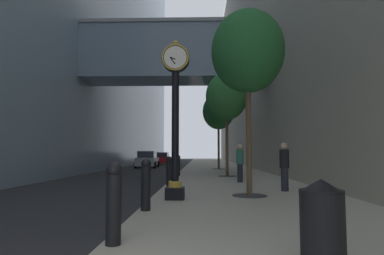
# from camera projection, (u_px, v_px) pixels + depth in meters

# --- Properties ---
(ground_plane) EXTENTS (110.00, 110.00, 0.00)m
(ground_plane) POSITION_uv_depth(u_px,v_px,m) (183.00, 170.00, 28.66)
(ground_plane) COLOR #262628
(ground_plane) RESTS_ON ground
(sidewalk_right) EXTENTS (6.14, 80.00, 0.14)m
(sidewalk_right) POSITION_uv_depth(u_px,v_px,m) (216.00, 167.00, 31.58)
(sidewalk_right) COLOR #ADA593
(sidewalk_right) RESTS_ON ground
(building_block_right) EXTENTS (9.00, 80.00, 28.69)m
(building_block_right) POSITION_uv_depth(u_px,v_px,m) (291.00, 25.00, 32.50)
(building_block_right) COLOR #A89E89
(building_block_right) RESTS_ON ground
(street_clock) EXTENTS (0.84, 0.55, 4.80)m
(street_clock) POSITION_uv_depth(u_px,v_px,m) (175.00, 110.00, 9.71)
(street_clock) COLOR black
(street_clock) RESTS_ON sidewalk_right
(bollard_nearest) EXTENTS (0.24, 0.24, 1.22)m
(bollard_nearest) POSITION_uv_depth(u_px,v_px,m) (114.00, 201.00, 4.84)
(bollard_nearest) COLOR black
(bollard_nearest) RESTS_ON sidewalk_right
(bollard_second) EXTENTS (0.24, 0.24, 1.22)m
(bollard_second) POSITION_uv_depth(u_px,v_px,m) (146.00, 183.00, 7.70)
(bollard_second) COLOR black
(bollard_second) RESTS_ON sidewalk_right
(bollard_fourth) EXTENTS (0.24, 0.24, 1.22)m
(bollard_fourth) POSITION_uv_depth(u_px,v_px,m) (169.00, 170.00, 13.40)
(bollard_fourth) COLOR black
(bollard_fourth) RESTS_ON sidewalk_right
(bollard_fifth) EXTENTS (0.24, 0.24, 1.22)m
(bollard_fifth) POSITION_uv_depth(u_px,v_px,m) (174.00, 167.00, 16.26)
(bollard_fifth) COLOR black
(bollard_fifth) RESTS_ON sidewalk_right
(bollard_sixth) EXTENTS (0.24, 0.24, 1.22)m
(bollard_sixth) POSITION_uv_depth(u_px,v_px,m) (178.00, 165.00, 19.11)
(bollard_sixth) COLOR black
(bollard_sixth) RESTS_ON sidewalk_right
(street_tree_near) EXTENTS (2.38, 2.38, 6.06)m
(street_tree_near) POSITION_uv_depth(u_px,v_px,m) (248.00, 52.00, 10.61)
(street_tree_near) COLOR #333335
(street_tree_near) RESTS_ON sidewalk_right
(street_tree_mid_near) EXTENTS (2.46, 2.46, 6.11)m
(street_tree_mid_near) POSITION_uv_depth(u_px,v_px,m) (227.00, 97.00, 19.10)
(street_tree_mid_near) COLOR #333335
(street_tree_mid_near) RESTS_ON sidewalk_right
(street_tree_mid_far) EXTENTS (2.70, 2.70, 6.45)m
(street_tree_mid_far) POSITION_uv_depth(u_px,v_px,m) (218.00, 112.00, 27.61)
(street_tree_mid_far) COLOR #333335
(street_tree_mid_far) RESTS_ON sidewalk_right
(trash_bin) EXTENTS (0.53, 0.53, 1.05)m
(trash_bin) POSITION_uv_depth(u_px,v_px,m) (322.00, 222.00, 3.86)
(trash_bin) COLOR black
(trash_bin) RESTS_ON sidewalk_right
(pedestrian_walking) EXTENTS (0.34, 0.34, 1.72)m
(pedestrian_walking) POSITION_uv_depth(u_px,v_px,m) (284.00, 165.00, 11.57)
(pedestrian_walking) COLOR #23232D
(pedestrian_walking) RESTS_ON sidewalk_right
(pedestrian_by_clock) EXTENTS (0.40, 0.40, 1.77)m
(pedestrian_by_clock) POSITION_uv_depth(u_px,v_px,m) (240.00, 162.00, 15.12)
(pedestrian_by_clock) COLOR #23232D
(pedestrian_by_clock) RESTS_ON sidewalk_right
(car_red_near) EXTENTS (1.98, 4.04, 1.55)m
(car_red_near) POSITION_uv_depth(u_px,v_px,m) (162.00, 159.00, 41.43)
(car_red_near) COLOR #AD191E
(car_red_near) RESTS_ON ground
(car_silver_mid) EXTENTS (2.07, 4.05, 1.66)m
(car_silver_mid) POSITION_uv_depth(u_px,v_px,m) (147.00, 160.00, 32.24)
(car_silver_mid) COLOR #B7BABF
(car_silver_mid) RESTS_ON ground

